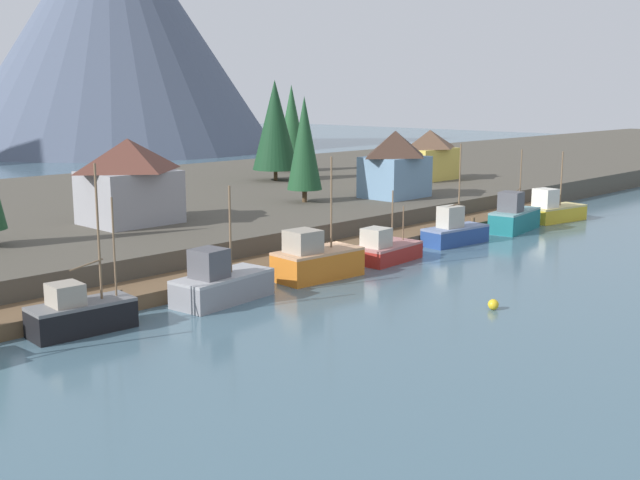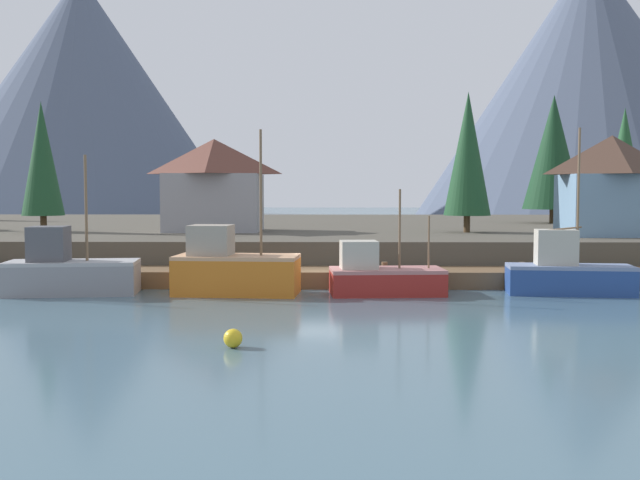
# 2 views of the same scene
# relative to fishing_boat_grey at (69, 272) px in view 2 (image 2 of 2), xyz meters

# --- Properties ---
(ground_plane) EXTENTS (400.00, 400.00, 1.00)m
(ground_plane) POSITION_rel_fishing_boat_grey_xyz_m (13.73, 22.08, -1.76)
(ground_plane) COLOR #476675
(dock) EXTENTS (80.00, 4.00, 1.60)m
(dock) POSITION_rel_fishing_boat_grey_xyz_m (13.73, 4.07, -0.75)
(dock) COLOR brown
(dock) RESTS_ON ground_plane
(shoreline_bank) EXTENTS (400.00, 56.00, 2.50)m
(shoreline_bank) POSITION_rel_fishing_boat_grey_xyz_m (13.73, 34.08, -0.01)
(shoreline_bank) COLOR #4C473D
(shoreline_bank) RESTS_ON ground_plane
(mountain_west_peak) EXTENTS (76.75, 76.75, 57.81)m
(mountain_west_peak) POSITION_rel_fishing_boat_grey_xyz_m (-45.79, 140.64, 27.65)
(mountain_west_peak) COLOR #4C566B
(mountain_west_peak) RESTS_ON ground_plane
(mountain_central_peak) EXTENTS (77.33, 77.33, 59.47)m
(mountain_central_peak) POSITION_rel_fishing_boat_grey_xyz_m (72.68, 130.18, 28.48)
(mountain_central_peak) COLOR #4C566B
(mountain_central_peak) RESTS_ON ground_plane
(fishing_boat_grey) EXTENTS (7.40, 3.80, 7.73)m
(fishing_boat_grey) POSITION_rel_fishing_boat_grey_xyz_m (0.00, 0.00, 0.00)
(fishing_boat_grey) COLOR gray
(fishing_boat_grey) RESTS_ON ground_plane
(fishing_boat_orange) EXTENTS (6.99, 3.68, 9.10)m
(fishing_boat_orange) POSITION_rel_fishing_boat_grey_xyz_m (9.17, 0.10, 0.14)
(fishing_boat_orange) COLOR #CC6B1E
(fishing_boat_orange) RESTS_ON ground_plane
(fishing_boat_red) EXTENTS (6.42, 3.52, 5.84)m
(fishing_boat_red) POSITION_rel_fishing_boat_grey_xyz_m (17.44, 0.15, -0.26)
(fishing_boat_red) COLOR maroon
(fishing_boat_red) RESTS_ON ground_plane
(fishing_boat_blue) EXTENTS (6.98, 3.19, 9.20)m
(fishing_boat_blue) POSITION_rel_fishing_boat_grey_xyz_m (27.73, 0.37, -0.07)
(fishing_boat_blue) COLOR navy
(fishing_boat_blue) RESTS_ON ground_plane
(house_grey) EXTENTS (7.78, 6.52, 7.40)m
(house_grey) POSITION_rel_fishing_boat_grey_xyz_m (5.23, 18.93, 5.03)
(house_grey) COLOR gray
(house_grey) RESTS_ON shoreline_bank
(house_blue) EXTENTS (7.04, 5.44, 7.23)m
(house_blue) POSITION_rel_fishing_boat_grey_xyz_m (34.84, 13.17, 4.95)
(house_blue) COLOR #6689A8
(house_blue) RESTS_ON shoreline_bank
(conifer_near_left) EXTENTS (4.54, 4.54, 12.39)m
(conifer_near_left) POSITION_rel_fishing_boat_grey_xyz_m (46.87, 41.87, 7.97)
(conifer_near_left) COLOR #4C3823
(conifer_near_left) RESTS_ON shoreline_bank
(conifer_near_right) EXTENTS (3.28, 3.28, 10.28)m
(conifer_near_right) POSITION_rel_fishing_boat_grey_xyz_m (-8.13, 17.56, 7.02)
(conifer_near_right) COLOR #4C3823
(conifer_near_right) RESTS_ON shoreline_bank
(conifer_mid_left) EXTENTS (3.64, 3.64, 10.94)m
(conifer_mid_left) POSITION_rel_fishing_boat_grey_xyz_m (25.26, 17.48, 7.37)
(conifer_mid_left) COLOR #4C3823
(conifer_mid_left) RESTS_ON shoreline_bank
(conifer_mid_right) EXTENTS (5.92, 5.92, 12.86)m
(conifer_mid_right) POSITION_rel_fishing_boat_grey_xyz_m (36.96, 34.61, 8.38)
(conifer_mid_right) COLOR #4C3823
(conifer_mid_right) RESTS_ON shoreline_bank
(channel_buoy) EXTENTS (0.70, 0.70, 0.70)m
(channel_buoy) POSITION_rel_fishing_boat_grey_xyz_m (11.01, -14.14, -0.91)
(channel_buoy) COLOR gold
(channel_buoy) RESTS_ON ground_plane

